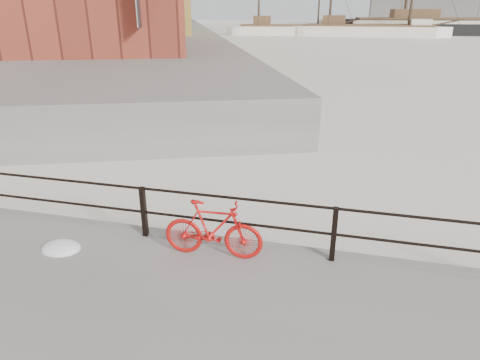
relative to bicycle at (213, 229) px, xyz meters
The scene contains 8 objects.
ground 2.26m from the bicycle, 14.44° to the left, with size 400.00×400.00×0.00m, color white.
far_quay 81.86m from the bicycle, 117.64° to the left, with size 24.00×150.00×1.80m, color gray.
guardrail 2.06m from the bicycle, 10.38° to the left, with size 28.00×0.10×1.00m, color black, non-canonical shape.
bicycle is the anchor object (origin of this frame).
schooner_mid 77.43m from the bicycle, 86.87° to the left, with size 29.73×12.58×21.31m, color white, non-canonical shape.
schooner_left 78.16m from the bicycle, 97.39° to the left, with size 23.98×10.90×18.25m, color white, non-canonical shape.
workboat_near 38.70m from the bicycle, 123.62° to the left, with size 12.50×4.17×7.00m, color black, non-canonical shape.
workboat_far 57.49m from the bicycle, 124.14° to the left, with size 11.15×3.85×7.00m, color black, non-canonical shape.
Camera 1 is at (0.03, -6.71, 4.38)m, focal length 32.00 mm.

